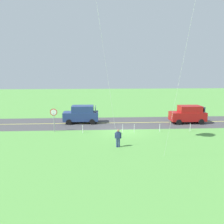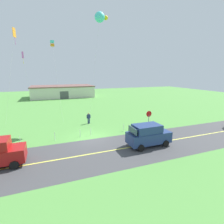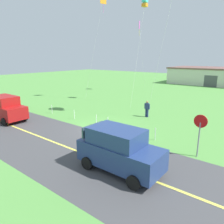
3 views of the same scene
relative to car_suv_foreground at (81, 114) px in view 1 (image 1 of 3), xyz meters
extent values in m
cube|color=#549342|center=(-4.94, 4.21, -1.20)|extent=(120.00, 120.00, 0.10)
cube|color=#424244|center=(-4.94, 0.21, -1.15)|extent=(120.00, 7.00, 0.00)
cube|color=#E5E04C|center=(-4.94, 0.21, -1.15)|extent=(120.00, 0.16, 0.00)
cube|color=navy|center=(0.08, 0.00, -0.26)|extent=(4.40, 1.90, 1.10)
cube|color=navy|center=(-0.17, 0.00, 0.69)|extent=(2.73, 1.75, 0.80)
cube|color=#334756|center=(0.91, 0.00, 0.69)|extent=(0.10, 1.62, 0.64)
cube|color=#334756|center=(-1.79, 0.00, 0.69)|extent=(0.10, 1.62, 0.60)
cylinder|color=black|center=(1.51, 0.95, -0.81)|extent=(0.68, 0.22, 0.68)
cylinder|color=black|center=(1.51, -0.95, -0.81)|extent=(0.68, 0.22, 0.68)
cylinder|color=black|center=(-1.35, 0.95, -0.81)|extent=(0.68, 0.22, 0.68)
cylinder|color=black|center=(-1.35, -0.95, -0.81)|extent=(0.68, 0.22, 0.68)
cube|color=maroon|center=(-13.51, 0.82, -0.26)|extent=(4.40, 1.90, 1.10)
cube|color=maroon|center=(-13.76, 0.82, 0.69)|extent=(2.73, 1.75, 0.80)
cube|color=#334756|center=(-12.67, 0.82, 0.69)|extent=(0.10, 1.62, 0.64)
cube|color=#334756|center=(-15.38, 0.82, 0.69)|extent=(0.10, 1.62, 0.60)
cylinder|color=black|center=(-12.08, 1.77, -0.81)|extent=(0.68, 0.22, 0.68)
cylinder|color=black|center=(-12.08, -0.13, -0.81)|extent=(0.68, 0.22, 0.68)
cylinder|color=black|center=(-14.94, 1.77, -0.81)|extent=(0.68, 0.22, 0.68)
cylinder|color=black|center=(-14.94, -0.13, -0.81)|extent=(0.68, 0.22, 0.68)
cylinder|color=gray|center=(2.70, 4.11, -0.10)|extent=(0.08, 0.08, 2.10)
cylinder|color=red|center=(2.70, 4.11, 1.02)|extent=(0.76, 0.04, 0.76)
cylinder|color=white|center=(2.70, 4.13, 1.02)|extent=(0.62, 0.01, 0.62)
cylinder|color=navy|center=(-3.95, 9.80, -0.74)|extent=(0.16, 0.16, 0.82)
cylinder|color=navy|center=(-3.77, 9.80, -0.74)|extent=(0.16, 0.16, 0.82)
cube|color=navy|center=(-3.86, 9.80, -0.05)|extent=(0.36, 0.22, 0.56)
cylinder|color=navy|center=(-4.10, 9.80, -0.10)|extent=(0.10, 0.10, 0.52)
cylinder|color=navy|center=(-3.62, 9.80, -0.10)|extent=(0.10, 0.10, 0.52)
sphere|color=#9E704C|center=(-3.86, 9.80, 0.34)|extent=(0.22, 0.22, 0.22)
cylinder|color=silver|center=(-2.75, 10.28, 6.26)|extent=(2.23, 0.97, 14.83)
cylinder|color=silver|center=(-7.61, 13.89, 4.74)|extent=(0.61, 3.49, 11.78)
cylinder|color=silver|center=(-12.27, 4.91, -0.70)|extent=(0.05, 0.05, 0.90)
cylinder|color=silver|center=(-8.85, 4.91, -0.70)|extent=(0.05, 0.05, 0.90)
cylinder|color=silver|center=(-6.05, 4.91, -0.70)|extent=(0.05, 0.05, 0.90)
cylinder|color=silver|center=(-4.77, 4.91, -0.70)|extent=(0.05, 0.05, 0.90)
cylinder|color=silver|center=(-0.45, 4.91, -0.70)|extent=(0.05, 0.05, 0.90)
camera|label=1|loc=(-2.17, 29.48, 5.52)|focal=37.53mm
camera|label=2|loc=(-9.24, -13.86, 6.12)|focal=27.15mm
camera|label=3|loc=(5.91, -8.07, 4.57)|focal=34.21mm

